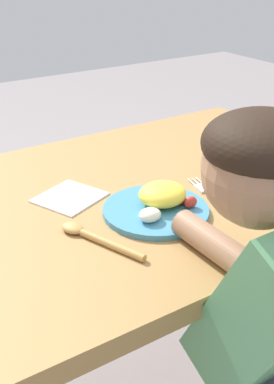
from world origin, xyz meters
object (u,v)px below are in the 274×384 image
(plate, at_px, (159,204))
(fork, at_px, (211,195))
(spoon, at_px, (93,237))
(person, at_px, (272,374))

(plate, height_order, fork, plate)
(fork, xyz_separation_m, spoon, (-0.32, -0.02, 0.00))
(fork, height_order, spoon, spoon)
(plate, distance_m, spoon, 0.18)
(person, bearing_deg, fork, 66.20)
(plate, relative_size, spoon, 1.14)
(fork, distance_m, person, 0.42)
(plate, height_order, spoon, plate)
(person, bearing_deg, plate, 87.80)
(spoon, relative_size, person, 0.19)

